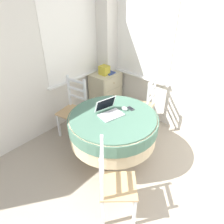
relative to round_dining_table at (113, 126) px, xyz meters
The scene contains 11 objects.
corner_room_shell 0.86m from the round_dining_table, ahead, with size 4.14×5.18×2.55m.
round_dining_table is the anchor object (origin of this frame).
laptop 0.22m from the round_dining_table, 89.24° to the left, with size 0.36×0.34×0.21m.
computer_mouse 0.29m from the round_dining_table, ahead, with size 0.06×0.09×0.05m.
cell_phone 0.35m from the round_dining_table, 12.12° to the right, with size 0.08×0.12×0.01m.
dining_chair_near_back_window 0.89m from the round_dining_table, 87.46° to the left, with size 0.45×0.45×0.98m.
dining_chair_near_right_window 0.89m from the round_dining_table, ahead, with size 0.47×0.47×0.98m.
dining_chair_camera_near 0.88m from the round_dining_table, 138.48° to the right, with size 0.54×0.54×0.98m.
corner_cabinet 1.44m from the round_dining_table, 46.67° to the left, with size 0.56×0.44×0.77m.
storage_box 1.39m from the round_dining_table, 47.70° to the left, with size 0.15×0.16×0.16m.
book_on_cabinet 1.42m from the round_dining_table, 44.47° to the left, with size 0.17×0.21×0.02m.
Camera 1 is at (-1.22, 0.46, 2.34)m, focal length 35.00 mm.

